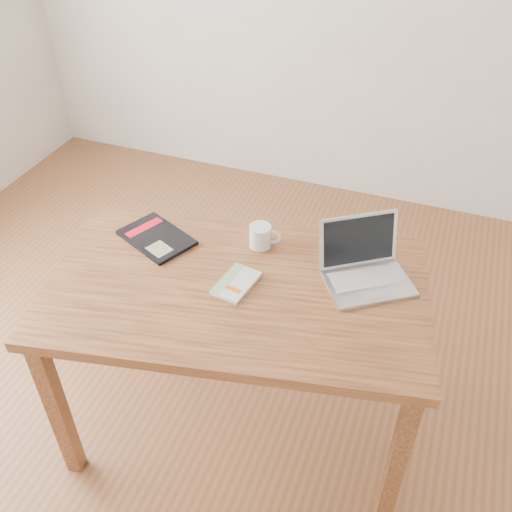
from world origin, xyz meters
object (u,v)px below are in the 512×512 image
(laptop, at_px, (365,267))
(coffee_mug, at_px, (261,236))
(black_guidebook, at_px, (156,237))
(desk, at_px, (237,305))
(white_guidebook, at_px, (236,283))

(laptop, height_order, coffee_mug, laptop)
(black_guidebook, height_order, laptop, laptop)
(desk, relative_size, laptop, 3.80)
(black_guidebook, relative_size, laptop, 0.87)
(black_guidebook, height_order, coffee_mug, coffee_mug)
(laptop, relative_size, coffee_mug, 3.20)
(desk, distance_m, white_guidebook, 0.10)
(desk, bearing_deg, laptop, 15.65)
(desk, xyz_separation_m, black_guidebook, (-0.38, 0.14, 0.10))
(desk, xyz_separation_m, coffee_mug, (0.00, 0.24, 0.13))
(desk, height_order, coffee_mug, coffee_mug)
(black_guidebook, distance_m, coffee_mug, 0.39)
(desk, bearing_deg, black_guidebook, 148.44)
(desk, distance_m, black_guidebook, 0.41)
(desk, bearing_deg, coffee_mug, 78.32)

